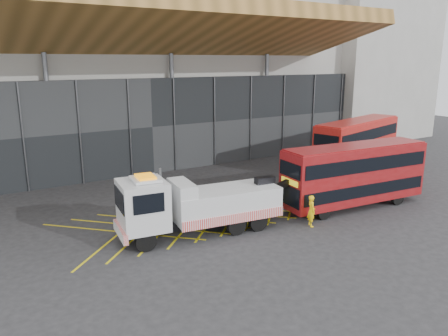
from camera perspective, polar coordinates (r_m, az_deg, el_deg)
ground_plane at (r=27.39m, az=-3.71°, el=-6.33°), size 120.00×120.00×0.00m
road_markings at (r=28.93m, az=1.91°, el=-5.17°), size 23.16×7.16×0.01m
construction_building at (r=43.41m, az=-13.40°, el=12.93°), size 55.00×23.97×18.00m
east_building at (r=58.60m, az=17.43°, el=13.86°), size 15.00×12.00×20.00m
recovery_truck at (r=24.17m, az=-3.74°, el=-4.77°), size 10.83×3.66×3.75m
bus_towed at (r=29.67m, az=16.68°, el=-0.62°), size 10.41×3.29×4.17m
bus_second at (r=40.16m, az=17.01°, el=3.26°), size 11.07×5.22×4.40m
worker at (r=26.00m, az=11.34°, el=-5.51°), size 0.67×0.80×1.88m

